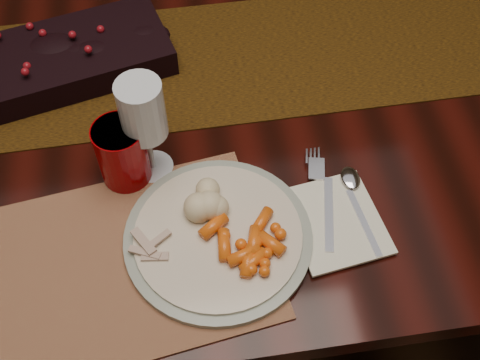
{
  "coord_description": "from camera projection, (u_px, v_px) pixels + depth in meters",
  "views": [
    {
      "loc": [
        -0.06,
        -0.76,
        1.53
      ],
      "look_at": [
        0.02,
        -0.25,
        0.8
      ],
      "focal_mm": 45.0,
      "sensor_mm": 36.0,
      "label": 1
    }
  ],
  "objects": [
    {
      "name": "fork",
      "position": [
        326.0,
        202.0,
        0.92
      ],
      "size": [
        0.06,
        0.17,
        0.0
      ],
      "primitive_type": null,
      "rotation": [
        0.0,
        0.0,
        -0.22
      ],
      "color": "#A5A4BD",
      "rests_on": "napkin"
    },
    {
      "name": "table_runner",
      "position": [
        232.0,
        59.0,
        1.11
      ],
      "size": [
        1.55,
        0.33,
        0.0
      ],
      "primitive_type": "cube",
      "rotation": [
        0.0,
        0.0,
        0.01
      ],
      "color": "#3E1E08",
      "rests_on": "dining_table"
    },
    {
      "name": "napkin",
      "position": [
        336.0,
        221.0,
        0.91
      ],
      "size": [
        0.15,
        0.17,
        0.01
      ],
      "primitive_type": "cube",
      "rotation": [
        0.0,
        0.0,
        0.14
      ],
      "color": "silver",
      "rests_on": "placemat_main"
    },
    {
      "name": "spoon",
      "position": [
        359.0,
        208.0,
        0.91
      ],
      "size": [
        0.05,
        0.15,
        0.0
      ],
      "primitive_type": null,
      "rotation": [
        0.0,
        0.0,
        0.12
      ],
      "color": "#B6B4D0",
      "rests_on": "napkin"
    },
    {
      "name": "mashed_potatoes",
      "position": [
        214.0,
        194.0,
        0.89
      ],
      "size": [
        0.1,
        0.1,
        0.05
      ],
      "primitive_type": null,
      "rotation": [
        0.0,
        0.0,
        -0.22
      ],
      "color": "#E3BE78",
      "rests_on": "dinner_plate"
    },
    {
      "name": "dinner_plate",
      "position": [
        218.0,
        237.0,
        0.88
      ],
      "size": [
        0.33,
        0.33,
        0.02
      ],
      "primitive_type": "cylinder",
      "rotation": [
        0.0,
        0.0,
        -0.22
      ],
      "color": "beige",
      "rests_on": "placemat_main"
    },
    {
      "name": "placemat_main",
      "position": [
        128.0,
        263.0,
        0.87
      ],
      "size": [
        0.45,
        0.36,
        0.0
      ],
      "primitive_type": "cube",
      "rotation": [
        0.0,
        0.0,
        0.14
      ],
      "color": "brown",
      "rests_on": "dining_table"
    },
    {
      "name": "centerpiece",
      "position": [
        71.0,
        54.0,
        1.07
      ],
      "size": [
        0.37,
        0.25,
        0.07
      ],
      "primitive_type": null,
      "rotation": [
        0.0,
        0.0,
        0.24
      ],
      "color": "black",
      "rests_on": "table_runner"
    },
    {
      "name": "wine_glass",
      "position": [
        146.0,
        130.0,
        0.89
      ],
      "size": [
        0.07,
        0.07,
        0.19
      ],
      "primitive_type": null,
      "rotation": [
        0.0,
        0.0,
        0.1
      ],
      "color": "white",
      "rests_on": "dining_table"
    },
    {
      "name": "baby_carrots",
      "position": [
        244.0,
        244.0,
        0.86
      ],
      "size": [
        0.13,
        0.12,
        0.02
      ],
      "primitive_type": null,
      "rotation": [
        0.0,
        0.0,
        -0.36
      ],
      "color": "#E25810",
      "rests_on": "dinner_plate"
    },
    {
      "name": "turkey_shreds",
      "position": [
        155.0,
        248.0,
        0.86
      ],
      "size": [
        0.07,
        0.07,
        0.01
      ],
      "primitive_type": null,
      "rotation": [
        0.0,
        0.0,
        -0.19
      ],
      "color": "gray",
      "rests_on": "dinner_plate"
    },
    {
      "name": "dining_table",
      "position": [
        216.0,
        200.0,
        1.38
      ],
      "size": [
        1.8,
        1.0,
        0.75
      ],
      "primitive_type": "cube",
      "color": "black",
      "rests_on": "floor"
    },
    {
      "name": "floor",
      "position": [
        221.0,
        273.0,
        1.69
      ],
      "size": [
        5.0,
        5.0,
        0.0
      ],
      "primitive_type": "plane",
      "color": "black",
      "rests_on": "ground"
    },
    {
      "name": "red_cup",
      "position": [
        122.0,
        153.0,
        0.92
      ],
      "size": [
        0.08,
        0.08,
        0.11
      ],
      "primitive_type": "cylinder",
      "rotation": [
        0.0,
        0.0,
        0.06
      ],
      "color": "#820004",
      "rests_on": "placemat_main"
    }
  ]
}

